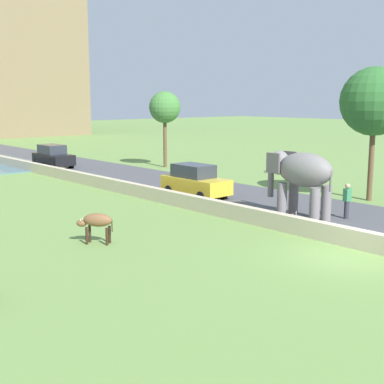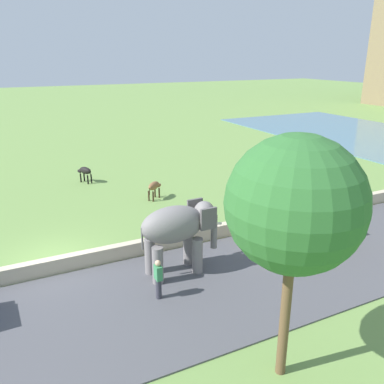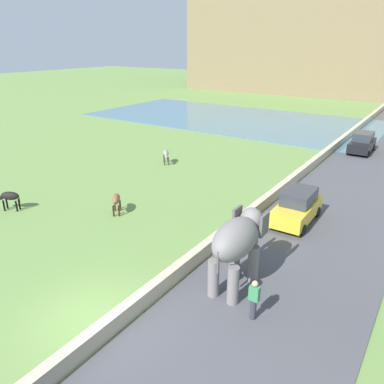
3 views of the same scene
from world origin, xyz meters
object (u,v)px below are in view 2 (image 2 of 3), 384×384
(elephant, at_px, (178,228))
(cow_grey, at_px, (245,159))
(person_beside_elephant, at_px, (158,279))
(car_yellow, at_px, (310,223))
(cow_brown, at_px, (154,186))
(cow_black, at_px, (85,171))

(elephant, height_order, cow_grey, elephant)
(elephant, height_order, person_beside_elephant, elephant)
(car_yellow, bearing_deg, cow_grey, 160.40)
(cow_brown, bearing_deg, car_yellow, 27.51)
(elephant, bearing_deg, person_beside_elephant, -45.49)
(elephant, distance_m, cow_grey, 16.85)
(person_beside_elephant, bearing_deg, cow_grey, 136.98)
(person_beside_elephant, bearing_deg, cow_black, 177.59)
(cow_grey, relative_size, cow_brown, 0.98)
(cow_brown, bearing_deg, person_beside_elephant, -20.27)
(car_yellow, distance_m, cow_grey, 13.11)
(car_yellow, bearing_deg, person_beside_elephant, -80.32)
(elephant, xyz_separation_m, cow_brown, (-8.92, 2.36, -1.20))
(cow_black, bearing_deg, cow_grey, 80.65)
(person_beside_elephant, relative_size, cow_grey, 1.29)
(elephant, height_order, cow_brown, elephant)
(car_yellow, height_order, cow_brown, car_yellow)
(person_beside_elephant, xyz_separation_m, cow_black, (-15.81, 0.66, -0.04))
(cow_grey, bearing_deg, elephant, -42.72)
(car_yellow, height_order, cow_black, car_yellow)
(elephant, xyz_separation_m, cow_black, (-14.36, -0.81, -1.20))
(person_beside_elephant, distance_m, car_yellow, 8.60)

